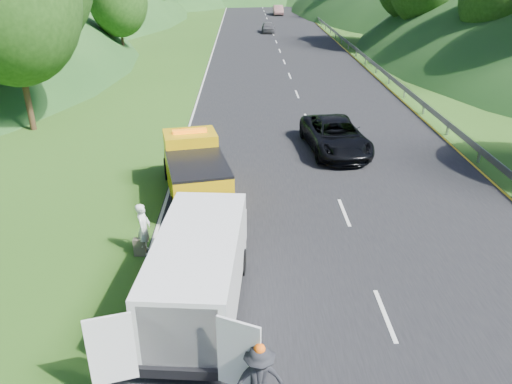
{
  "coord_description": "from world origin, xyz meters",
  "views": [
    {
      "loc": [
        -0.76,
        -12.67,
        8.79
      ],
      "look_at": [
        -0.37,
        3.18,
        1.3
      ],
      "focal_mm": 35.0,
      "sensor_mm": 36.0,
      "label": 1
    }
  ],
  "objects_px": {
    "suitcase": "(140,247)",
    "passing_suv": "(334,151)",
    "tow_truck": "(194,168)",
    "woman": "(146,252)",
    "child": "(191,265)",
    "white_van": "(200,267)"
  },
  "relations": [
    {
      "from": "tow_truck",
      "to": "child",
      "type": "bearing_deg",
      "value": -99.23
    },
    {
      "from": "suitcase",
      "to": "passing_suv",
      "type": "height_order",
      "value": "passing_suv"
    },
    {
      "from": "woman",
      "to": "child",
      "type": "bearing_deg",
      "value": -111.23
    },
    {
      "from": "tow_truck",
      "to": "woman",
      "type": "height_order",
      "value": "tow_truck"
    },
    {
      "from": "tow_truck",
      "to": "passing_suv",
      "type": "xyz_separation_m",
      "value": [
        6.49,
        4.97,
        -1.2
      ]
    },
    {
      "from": "tow_truck",
      "to": "suitcase",
      "type": "xyz_separation_m",
      "value": [
        -1.43,
        -4.46,
        -0.9
      ]
    },
    {
      "from": "white_van",
      "to": "suitcase",
      "type": "height_order",
      "value": "white_van"
    },
    {
      "from": "suitcase",
      "to": "white_van",
      "type": "bearing_deg",
      "value": -51.08
    },
    {
      "from": "tow_truck",
      "to": "passing_suv",
      "type": "bearing_deg",
      "value": 25.17
    },
    {
      "from": "woman",
      "to": "child",
      "type": "distance_m",
      "value": 1.72
    },
    {
      "from": "white_van",
      "to": "tow_truck",
      "type": "bearing_deg",
      "value": 100.75
    },
    {
      "from": "white_van",
      "to": "woman",
      "type": "xyz_separation_m",
      "value": [
        -2.04,
        2.87,
        -1.32
      ]
    },
    {
      "from": "tow_truck",
      "to": "woman",
      "type": "xyz_separation_m",
      "value": [
        -1.27,
        -4.32,
        -1.2
      ]
    },
    {
      "from": "child",
      "to": "woman",
      "type": "bearing_deg",
      "value": 169.65
    },
    {
      "from": "tow_truck",
      "to": "passing_suv",
      "type": "distance_m",
      "value": 8.26
    },
    {
      "from": "child",
      "to": "tow_truck",
      "type": "bearing_deg",
      "value": 109.46
    },
    {
      "from": "woman",
      "to": "passing_suv",
      "type": "relative_size",
      "value": 0.31
    },
    {
      "from": "tow_truck",
      "to": "white_van",
      "type": "distance_m",
      "value": 7.23
    },
    {
      "from": "suitcase",
      "to": "child",
      "type": "bearing_deg",
      "value": -20.48
    },
    {
      "from": "white_van",
      "to": "child",
      "type": "bearing_deg",
      "value": 108.06
    },
    {
      "from": "tow_truck",
      "to": "suitcase",
      "type": "height_order",
      "value": "tow_truck"
    },
    {
      "from": "passing_suv",
      "to": "suitcase",
      "type": "bearing_deg",
      "value": -135.68
    }
  ]
}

